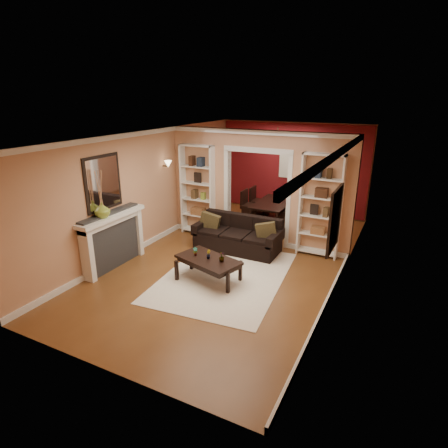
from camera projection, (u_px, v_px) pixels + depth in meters
The scene contains 30 objects.
floor at pixel (236, 258), 8.33m from camera, with size 8.00×8.00×0.00m, color brown.
ceiling at pixel (237, 135), 7.44m from camera, with size 8.00×8.00×0.00m, color white.
wall_back at pixel (292, 168), 11.26m from camera, with size 8.00×8.00×0.00m, color tan.
wall_front at pixel (97, 280), 4.52m from camera, with size 8.00×8.00×0.00m, color tan.
wall_left at pixel (150, 189), 8.84m from camera, with size 8.00×8.00×0.00m, color tan.
wall_right at pixel (346, 215), 6.93m from camera, with size 8.00×8.00×0.00m, color tan.
partition_wall at pixel (258, 188), 8.90m from camera, with size 4.50×0.15×2.70m, color tan.
red_back_panel at pixel (292, 169), 11.24m from camera, with size 4.44×0.04×2.64m, color maroon.
dining_window at pixel (292, 162), 11.13m from camera, with size 0.78×0.03×0.98m, color #8CA5CC.
area_rug at pixel (225, 276), 7.52m from camera, with size 2.27×3.18×0.01m, color white.
sofa at pixel (237, 234), 8.65m from camera, with size 2.02×0.87×0.79m, color black.
pillow_left at pixel (210, 221), 8.87m from camera, with size 0.46×0.13×0.46m, color #4F4222.
pillow_right at pixel (266, 231), 8.26m from camera, with size 0.43×0.12×0.43m, color #4F4222.
coffee_table at pixel (208, 270), 7.28m from camera, with size 1.24×0.67×0.47m, color black.
plant_left at pixel (195, 252), 7.30m from camera, with size 0.09×0.06×0.18m, color #336626.
plant_center at pixel (208, 254), 7.17m from camera, with size 0.10×0.08×0.17m, color #336626.
plant_right at pixel (222, 257), 7.05m from camera, with size 0.11×0.11×0.19m, color #336626.
bookshelf_left at pixel (198, 190), 9.48m from camera, with size 0.90×0.30×2.30m, color white.
bookshelf_right at pixel (320, 206), 8.16m from camera, with size 0.90×0.30×2.30m, color white.
fireplace at pixel (114, 241), 7.76m from camera, with size 0.32×1.70×1.16m, color white.
vase at pixel (102, 210), 7.32m from camera, with size 0.31×0.31×0.32m, color olive.
mirror at pixel (103, 183), 7.42m from camera, with size 0.03×0.95×1.10m, color silver.
wall_sconce at pixel (166, 165), 9.11m from camera, with size 0.18×0.18×0.22m, color #FFE0A5.
framed_art at pixel (334, 220), 6.04m from camera, with size 0.04×0.85×1.05m, color black.
dining_table at pixel (274, 212), 10.64m from camera, with size 0.92×1.64×0.58m, color black.
dining_chair_nw at pixel (252, 206), 10.56m from camera, with size 0.46×0.46×0.94m, color black.
dining_chair_ne at pixel (290, 212), 10.10m from camera, with size 0.45×0.45×0.91m, color black.
dining_chair_sw at pixel (260, 202), 11.07m from camera, with size 0.44×0.44×0.90m, color black.
dining_chair_se at pixel (296, 207), 10.61m from camera, with size 0.42×0.42×0.85m, color black.
chandelier at pixel (279, 151), 9.94m from camera, with size 0.50×0.50×0.30m, color #322517.
Camera 1 is at (3.20, -6.91, 3.48)m, focal length 30.00 mm.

